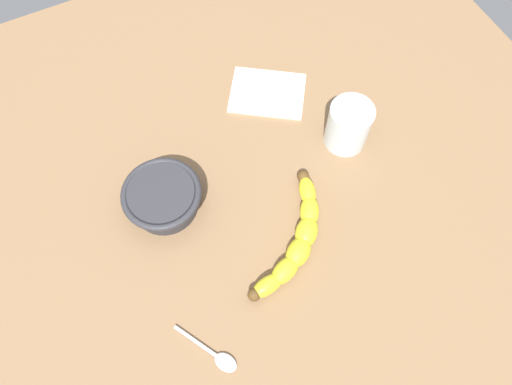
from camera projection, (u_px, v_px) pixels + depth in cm
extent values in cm
cube|color=olive|center=(269.00, 200.00, 83.25)|extent=(120.00, 120.00, 3.00)
ellipsoid|color=yellow|center=(268.00, 285.00, 73.35)|extent=(5.85, 3.46, 2.71)
ellipsoid|color=yellow|center=(285.00, 270.00, 74.39)|extent=(6.29, 4.92, 3.15)
ellipsoid|color=yellow|center=(298.00, 252.00, 75.67)|extent=(6.59, 6.07, 3.60)
ellipsoid|color=yellow|center=(307.00, 232.00, 77.13)|extent=(6.41, 6.49, 3.60)
ellipsoid|color=yellow|center=(310.00, 212.00, 78.69)|extent=(5.51, 6.36, 3.15)
ellipsoid|color=yellow|center=(307.00, 191.00, 80.27)|extent=(4.24, 6.08, 2.71)
sphere|color=#513819|center=(254.00, 295.00, 72.74)|extent=(2.10, 2.10, 2.10)
sphere|color=#513819|center=(305.00, 179.00, 81.33)|extent=(2.10, 2.10, 2.10)
cylinder|color=silver|center=(348.00, 126.00, 82.82)|extent=(7.58, 7.58, 8.89)
cylinder|color=#9FD38D|center=(347.00, 128.00, 83.55)|extent=(7.08, 7.08, 6.76)
cylinder|color=#2D2D33|center=(163.00, 199.00, 78.71)|extent=(10.95, 10.95, 5.37)
torus|color=#2D2D33|center=(161.00, 193.00, 76.83)|extent=(13.11, 13.11, 1.20)
ellipsoid|color=silver|center=(226.00, 363.00, 69.82)|extent=(3.89, 4.32, 0.80)
cube|color=silver|center=(197.00, 343.00, 71.04)|extent=(4.73, 7.58, 0.25)
cube|color=white|center=(267.00, 93.00, 90.94)|extent=(17.38, 16.47, 0.60)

